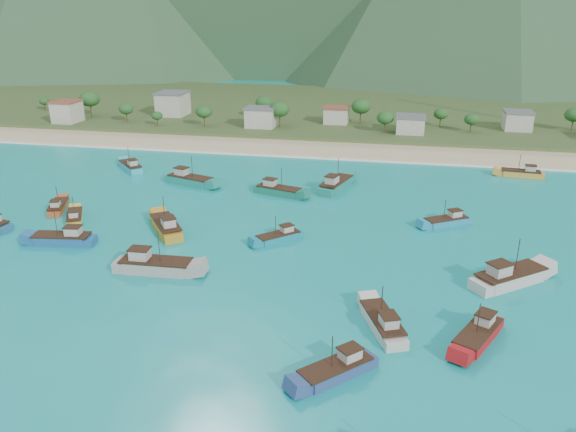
% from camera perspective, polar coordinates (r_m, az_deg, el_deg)
% --- Properties ---
extents(ground, '(600.00, 600.00, 0.00)m').
position_cam_1_polar(ground, '(82.98, 0.73, -6.50)').
color(ground, '#0C8C8E').
rests_on(ground, ground).
extents(beach, '(400.00, 18.00, 1.20)m').
position_cam_1_polar(beach, '(156.80, 6.05, 6.63)').
color(beach, beige).
rests_on(beach, ground).
extents(land, '(400.00, 110.00, 2.40)m').
position_cam_1_polar(land, '(216.32, 7.64, 10.48)').
color(land, '#385123').
rests_on(land, ground).
extents(surf_line, '(400.00, 2.50, 0.08)m').
position_cam_1_polar(surf_line, '(147.64, 5.69, 5.75)').
color(surf_line, white).
rests_on(surf_line, ground).
extents(village, '(208.86, 27.67, 7.50)m').
position_cam_1_polar(village, '(178.83, 8.68, 9.79)').
color(village, beige).
rests_on(village, ground).
extents(vegetation, '(274.53, 26.01, 8.93)m').
position_cam_1_polar(vegetation, '(180.13, 3.99, 10.26)').
color(vegetation, '#235623').
rests_on(vegetation, ground).
extents(boat_0, '(9.44, 11.26, 6.76)m').
position_cam_1_polar(boat_0, '(101.85, -12.26, -1.14)').
color(boat_0, '#C08421').
rests_on(boat_0, ground).
extents(boat_1, '(12.01, 10.58, 7.34)m').
position_cam_1_polar(boat_1, '(87.43, 21.56, -5.89)').
color(boat_1, beige).
rests_on(boat_1, ground).
extents(boat_4, '(6.56, 10.48, 5.97)m').
position_cam_1_polar(boat_4, '(72.07, 9.60, -10.75)').
color(boat_4, beige).
rests_on(boat_4, ground).
extents(boat_5, '(9.07, 7.06, 5.34)m').
position_cam_1_polar(boat_5, '(106.79, 15.82, -0.57)').
color(boat_5, teal).
rests_on(boat_5, ground).
extents(boat_9, '(12.17, 3.99, 7.12)m').
position_cam_1_polar(boat_9, '(87.32, -13.37, -4.99)').
color(boat_9, '#A59B94').
rests_on(boat_9, ground).
extents(boat_10, '(9.93, 3.84, 5.73)m').
position_cam_1_polar(boat_10, '(142.62, 22.63, 3.96)').
color(boat_10, gold).
rests_on(boat_10, ground).
extents(boat_12, '(7.89, 7.71, 5.03)m').
position_cam_1_polar(boat_12, '(96.02, -0.92, -2.21)').
color(boat_12, teal).
rests_on(boat_12, ground).
extents(boat_14, '(7.14, 10.08, 5.82)m').
position_cam_1_polar(boat_14, '(72.58, 18.75, -11.44)').
color(boat_14, '#B11519').
rests_on(boat_14, ground).
extents(boat_15, '(6.31, 8.69, 5.04)m').
position_cam_1_polar(boat_15, '(112.12, -20.85, -0.18)').
color(boat_15, gold).
rests_on(boat_15, ground).
extents(boat_19, '(6.91, 12.54, 7.11)m').
position_cam_1_polar(boat_19, '(123.06, 4.89, 3.14)').
color(boat_19, '#1D7C6C').
rests_on(boat_19, ground).
extents(boat_20, '(8.77, 8.75, 5.65)m').
position_cam_1_polar(boat_20, '(63.54, 4.99, -15.36)').
color(boat_20, navy).
rests_on(boat_20, ground).
extents(boat_22, '(9.03, 9.32, 5.92)m').
position_cam_1_polar(boat_22, '(142.57, -15.69, 4.81)').
color(boat_22, '#2BABBD').
rests_on(boat_22, ground).
extents(boat_23, '(12.32, 7.04, 6.98)m').
position_cam_1_polar(boat_23, '(127.87, -9.96, 3.57)').
color(boat_23, '#1B8275').
rests_on(boat_23, ground).
extents(boat_24, '(10.92, 4.52, 6.26)m').
position_cam_1_polar(boat_24, '(101.94, -21.87, -2.25)').
color(boat_24, '#1C5A93').
rests_on(boat_24, ground).
extents(boat_26, '(5.44, 8.96, 5.09)m').
position_cam_1_polar(boat_26, '(119.07, -22.32, 0.81)').
color(boat_26, '#A24924').
rests_on(boat_26, ground).
extents(boat_29, '(11.05, 6.07, 6.26)m').
position_cam_1_polar(boat_29, '(119.23, -1.02, 2.56)').
color(boat_29, '#177058').
rests_on(boat_29, ground).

